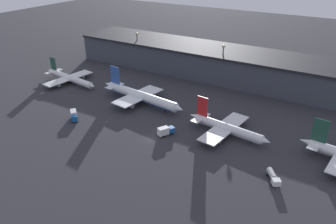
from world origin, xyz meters
TOP-DOWN VIEW (x-y plane):
  - ground at (0.00, 0.00)m, footprint 600.00×600.00m
  - terminal_building at (0.00, 78.99)m, footprint 189.60×31.79m
  - airplane_0 at (-71.12, 26.48)m, footprint 41.26×29.40m
  - airplane_1 at (-22.14, 25.01)m, footprint 50.26×28.20m
  - airplane_2 at (24.40, 18.36)m, footprint 36.42×29.72m
  - service_vehicle_0 at (3.61, 5.54)m, footprint 5.50×7.27m
  - service_vehicle_1 at (-37.87, -3.36)m, footprint 7.18×6.63m
  - service_vehicle_2 at (48.34, -1.25)m, footprint 6.16×7.61m
  - lamp_post_0 at (-56.48, 70.80)m, footprint 1.80×1.80m
  - lamp_post_1 at (0.25, 70.80)m, footprint 1.80×1.80m
  - lamp_post_2 at (55.91, 70.80)m, footprint 1.80×1.80m

SIDE VIEW (x-z plane):
  - ground at x=0.00m, z-range 0.00..0.00m
  - service_vehicle_2 at x=48.34m, z-range 0.26..2.98m
  - service_vehicle_0 at x=3.61m, z-range 0.19..3.89m
  - service_vehicle_1 at x=-37.87m, z-range 0.19..3.89m
  - airplane_0 at x=-71.12m, z-range -3.08..8.98m
  - airplane_2 at x=24.40m, z-range -3.54..9.87m
  - airplane_1 at x=-22.14m, z-range -3.73..11.43m
  - terminal_building at x=0.00m, z-range 0.04..16.19m
  - lamp_post_0 at x=-56.48m, z-range 3.17..24.18m
  - lamp_post_1 at x=0.25m, z-range 3.19..24.43m
  - lamp_post_2 at x=55.91m, z-range 3.31..26.50m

